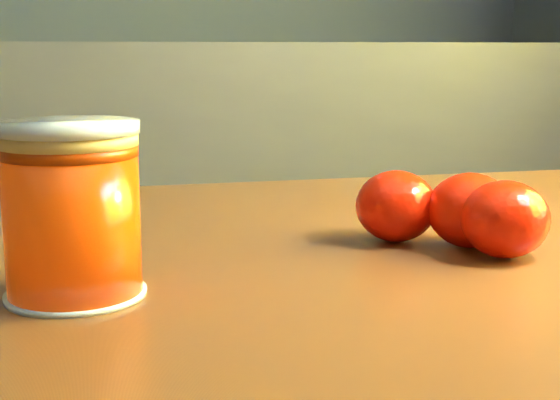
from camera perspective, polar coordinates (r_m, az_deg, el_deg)
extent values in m
cube|color=brown|center=(0.63, 4.92, -5.41)|extent=(0.98, 0.69, 0.04)
cylinder|color=#E33804|center=(0.51, -14.92, -1.57)|extent=(0.09, 0.09, 0.10)
cylinder|color=#E0B25B|center=(0.50, -15.22, 4.28)|extent=(0.09, 0.09, 0.01)
cylinder|color=silver|center=(0.50, -15.25, 5.04)|extent=(0.09, 0.09, 0.01)
ellipsoid|color=red|center=(0.65, 8.48, -0.44)|extent=(0.08, 0.08, 0.06)
ellipsoid|color=red|center=(0.64, 13.73, -0.73)|extent=(0.08, 0.08, 0.06)
ellipsoid|color=red|center=(0.62, 16.11, -1.36)|extent=(0.09, 0.09, 0.06)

